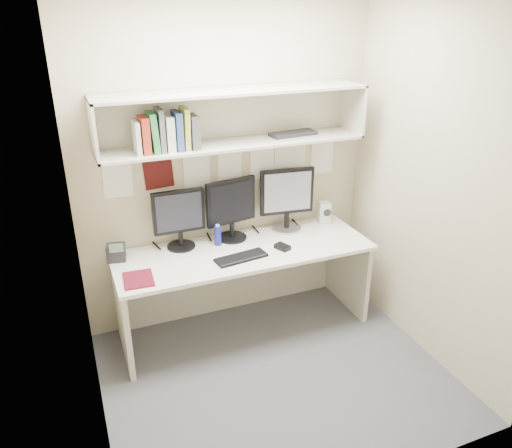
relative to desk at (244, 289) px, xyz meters
name	(u,v)px	position (x,y,z in m)	size (l,w,h in m)	color
floor	(276,375)	(0.00, -0.65, -0.37)	(2.40, 2.00, 0.01)	#4A4A4F
wall_back	(227,166)	(0.00, 0.35, 0.93)	(2.40, 0.02, 2.60)	#B8AC8C
wall_front	(371,288)	(0.00, -1.65, 0.93)	(2.40, 0.02, 2.60)	#B8AC8C
wall_left	(77,242)	(-1.20, -0.65, 0.93)	(0.02, 2.00, 2.60)	#B8AC8C
wall_right	(434,186)	(1.20, -0.65, 0.93)	(0.02, 2.00, 2.60)	#B8AC8C
desk	(244,289)	(0.00, 0.00, 0.00)	(2.00, 0.70, 0.73)	white
overhead_hutch	(232,116)	(0.00, 0.21, 1.35)	(2.00, 0.38, 0.40)	beige
pinned_papers	(227,172)	(0.00, 0.34, 0.88)	(1.92, 0.01, 0.48)	white
monitor_left	(179,217)	(-0.44, 0.22, 0.62)	(0.40, 0.22, 0.47)	black
monitor_center	(231,207)	(-0.02, 0.22, 0.63)	(0.43, 0.24, 0.50)	black
monitor_right	(287,197)	(0.47, 0.22, 0.65)	(0.45, 0.25, 0.53)	#A5A5AA
keyboard	(241,258)	(-0.08, -0.15, 0.37)	(0.40, 0.14, 0.02)	black
mouse	(282,247)	(0.28, -0.12, 0.38)	(0.07, 0.12, 0.04)	black
speaker	(324,213)	(0.83, 0.21, 0.46)	(0.12, 0.12, 0.19)	silver
blue_bottle	(218,235)	(-0.16, 0.14, 0.45)	(0.06, 0.06, 0.17)	navy
maroon_notebook	(138,279)	(-0.84, -0.18, 0.37)	(0.20, 0.25, 0.01)	#5D0F1D
desk_phone	(116,253)	(-0.94, 0.18, 0.43)	(0.15, 0.14, 0.16)	black
book_stack	(167,132)	(-0.51, 0.12, 1.30)	(0.44, 0.18, 0.30)	beige
hutch_tray	(293,134)	(0.49, 0.18, 1.19)	(0.37, 0.14, 0.03)	black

